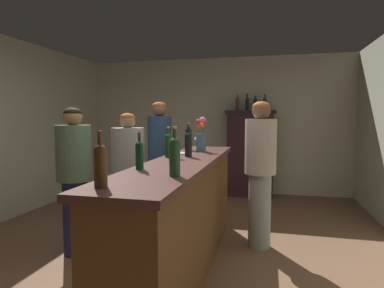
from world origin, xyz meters
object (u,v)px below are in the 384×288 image
object	(u,v)px
bar_counter	(183,216)
patron_in_navy	(128,175)
wine_bottle_chardonnay	(139,154)
patron_by_cabinet	(74,175)
cheese_plate	(181,153)
display_bottle_midright	(265,103)
display_bottle_midleft	(247,103)
wine_bottle_rose	(188,143)
bartender	(260,168)
wine_bottle_riesling	(168,144)
display_bottle_center	(255,104)
wine_bottle_merlot	(175,155)
wine_glass_front	(197,140)
display_cabinet	(250,152)
wine_bottle_pinot	(189,138)
wine_bottle_syrah	(100,163)
display_bottle_left	(238,103)
flower_arrangement	(201,135)
wine_glass_mid	(176,146)
patron_redhead	(160,157)

from	to	relation	value
bar_counter	patron_in_navy	size ratio (longest dim) A/B	1.90
wine_bottle_chardonnay	patron_by_cabinet	bearing A→B (deg)	145.90
cheese_plate	display_bottle_midright	world-z (taller)	display_bottle_midright
display_bottle_midleft	display_bottle_midright	bearing A→B (deg)	0.00
wine_bottle_rose	bartender	distance (m)	0.91
cheese_plate	display_bottle_midright	size ratio (longest dim) A/B	0.60
wine_bottle_riesling	wine_bottle_rose	bearing A→B (deg)	29.11
cheese_plate	display_bottle_center	xyz separation A→B (m)	(0.68, 2.67, 0.65)
wine_bottle_chardonnay	wine_bottle_merlot	world-z (taller)	wine_bottle_merlot
wine_bottle_merlot	cheese_plate	xyz separation A→B (m)	(-0.32, 1.31, -0.14)
wine_glass_front	cheese_plate	xyz separation A→B (m)	(-0.02, -0.70, -0.10)
display_cabinet	wine_bottle_pinot	distance (m)	2.36
display_cabinet	cheese_plate	world-z (taller)	display_cabinet
wine_bottle_syrah	display_bottle_center	size ratio (longest dim) A/B	1.12
wine_bottle_syrah	display_bottle_left	distance (m)	4.44
display_bottle_left	display_bottle_center	distance (m)	0.32
flower_arrangement	wine_bottle_riesling	bearing A→B (deg)	-106.98
wine_glass_mid	patron_by_cabinet	bearing A→B (deg)	178.91
patron_in_navy	patron_by_cabinet	bearing A→B (deg)	-135.30
wine_bottle_merlot	display_bottle_center	world-z (taller)	display_bottle_center
wine_bottle_chardonnay	wine_bottle_pinot	world-z (taller)	wine_bottle_pinot
bar_counter	wine_bottle_syrah	bearing A→B (deg)	-96.84
display_bottle_center	cheese_plate	bearing A→B (deg)	-104.36
display_bottle_midleft	bar_counter	bearing A→B (deg)	-96.81
wine_bottle_chardonnay	bartender	world-z (taller)	bartender
wine_bottle_merlot	wine_glass_mid	xyz separation A→B (m)	(-0.25, 0.90, -0.03)
display_cabinet	wine_glass_mid	distance (m)	3.14
wine_bottle_merlot	display_bottle_left	world-z (taller)	display_bottle_left
wine_bottle_chardonnay	display_bottle_midright	distance (m)	3.90
wine_glass_front	wine_bottle_pinot	bearing A→B (deg)	-98.20
display_cabinet	patron_by_cabinet	size ratio (longest dim) A/B	1.02
wine_bottle_merlot	cheese_plate	distance (m)	1.36
display_bottle_midright	display_bottle_midleft	bearing A→B (deg)	180.00
wine_bottle_syrah	patron_redhead	bearing A→B (deg)	101.64
display_bottle_center	patron_by_cabinet	distance (m)	3.62
bartender	wine_bottle_merlot	bearing A→B (deg)	79.15
wine_glass_mid	display_bottle_midleft	world-z (taller)	display_bottle_midleft
bartender	wine_glass_mid	bearing A→B (deg)	48.25
flower_arrangement	patron_in_navy	distance (m)	0.95
wine_glass_front	display_bottle_center	bearing A→B (deg)	71.44
patron_in_navy	wine_glass_mid	bearing A→B (deg)	-20.45
display_bottle_center	wine_bottle_syrah	bearing A→B (deg)	-98.70
wine_bottle_riesling	wine_bottle_rose	distance (m)	0.21
patron_in_navy	wine_bottle_pinot	bearing A→B (deg)	46.60
wine_bottle_rose	wine_glass_front	world-z (taller)	wine_bottle_rose
display_cabinet	display_bottle_midleft	distance (m)	0.90
bartender	wine_bottle_riesling	bearing A→B (deg)	41.16
display_bottle_midleft	display_bottle_center	size ratio (longest dim) A/B	1.08
cheese_plate	bartender	world-z (taller)	bartender
wine_bottle_rose	wine_glass_front	xyz separation A→B (m)	(-0.12, 0.92, -0.03)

